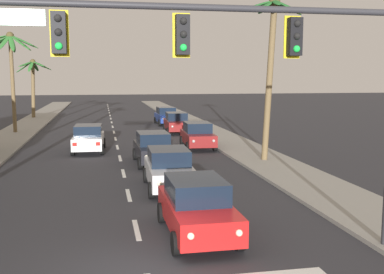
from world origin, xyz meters
The scene contains 13 objects.
sidewalk_right centered at (7.80, 20.00, 0.07)m, with size 3.20×110.00×0.14m, color gray.
lane_markings centered at (0.46, 19.39, 0.00)m, with size 4.28×87.24×0.01m.
traffic_signal_mast centered at (2.69, 0.43, 5.10)m, with size 11.29×0.41×7.04m.
sedan_lead_at_stop_bar centered at (1.72, 2.53, 0.85)m, with size 1.97×4.46×1.68m.
sedan_third_in_queue centered at (1.73, 8.33, 0.85)m, with size 2.02×4.48×1.68m.
sedan_fifth_in_queue centered at (1.71, 14.13, 0.85)m, with size 2.02×4.48×1.68m.
sedan_oncoming_far centered at (-1.80, 18.85, 0.85)m, with size 2.07×4.50×1.68m.
sedan_parked_nearest_kerb centered at (5.11, 27.47, 0.85)m, with size 2.05×4.49×1.68m.
sedan_parked_mid_kerb centered at (5.15, 19.02, 0.85)m, with size 2.07×4.50×1.68m.
sedan_parked_far_kerb centered at (5.18, 34.26, 0.85)m, with size 2.04×4.49×1.68m.
palm_left_third centered at (-7.97, 29.32, 6.28)m, with size 4.48×4.09×8.17m.
palm_left_farthest centered at (-8.26, 43.33, 4.67)m, with size 3.84×3.84×6.52m.
palm_right_second centered at (8.02, 13.42, 6.26)m, with size 3.23×3.31×8.87m.
Camera 1 is at (-0.96, -10.55, 4.67)m, focal length 43.67 mm.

